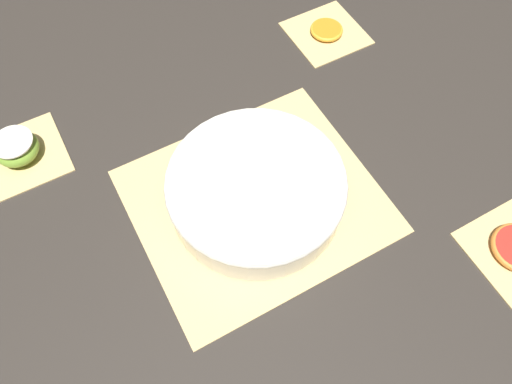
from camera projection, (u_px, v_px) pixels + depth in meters
The scene contains 7 objects.
ground_plane at pixel (256, 201), 0.88m from camera, with size 6.00×6.00×0.00m, color #2D2823.
bamboo_mat_center at pixel (256, 200), 0.87m from camera, with size 0.41×0.36×0.01m.
coaster_mat_near_left at pixel (326, 33), 1.08m from camera, with size 0.15×0.15×0.01m.
coaster_mat_near_right at pixel (22, 156), 0.92m from camera, with size 0.15×0.15×0.01m.
fruit_salad_bowl at pixel (256, 189), 0.84m from camera, with size 0.30×0.30×0.07m.
apple_half at pixel (16, 148), 0.90m from camera, with size 0.08×0.08×0.04m.
orange_slice_whole at pixel (327, 30), 1.07m from camera, with size 0.07×0.07×0.01m.
Camera 1 is at (0.20, 0.37, 0.77)m, focal length 35.00 mm.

